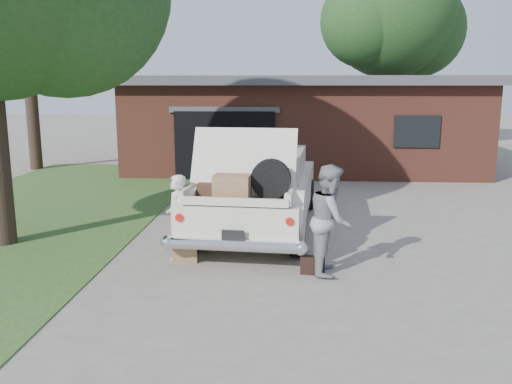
{
  "coord_description": "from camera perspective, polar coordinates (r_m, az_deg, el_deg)",
  "views": [
    {
      "loc": [
        0.65,
        -9.12,
        3.05
      ],
      "look_at": [
        0.0,
        0.6,
        1.1
      ],
      "focal_mm": 38.0,
      "sensor_mm": 36.0,
      "label": 1
    }
  ],
  "objects": [
    {
      "name": "suitcase_right",
      "position": [
        8.93,
        5.98,
        -7.69
      ],
      "size": [
        0.4,
        0.17,
        0.3
      ],
      "primitive_type": "cube",
      "rotation": [
        0.0,
        0.0,
        -0.12
      ],
      "color": "black",
      "rests_on": "ground"
    },
    {
      "name": "ground",
      "position": [
        9.64,
        -0.24,
        -7.13
      ],
      "size": [
        90.0,
        90.0,
        0.0
      ],
      "primitive_type": "plane",
      "color": "gray",
      "rests_on": "ground"
    },
    {
      "name": "tree_right",
      "position": [
        26.96,
        14.2,
        17.29
      ],
      "size": [
        6.86,
        5.96,
        9.25
      ],
      "color": "#38281E",
      "rests_on": "ground"
    },
    {
      "name": "house",
      "position": [
        20.64,
        4.79,
        7.46
      ],
      "size": [
        12.8,
        7.8,
        3.3
      ],
      "color": "brown",
      "rests_on": "ground"
    },
    {
      "name": "suitcase_left",
      "position": [
        9.5,
        -7.52,
        -6.45
      ],
      "size": [
        0.44,
        0.19,
        0.33
      ],
      "primitive_type": "cube",
      "rotation": [
        0.0,
        0.0,
        0.13
      ],
      "color": "#97774D",
      "rests_on": "ground"
    },
    {
      "name": "woman_left",
      "position": [
        9.63,
        -8.35,
        -2.62
      ],
      "size": [
        0.39,
        0.57,
        1.5
      ],
      "primitive_type": "imported",
      "rotation": [
        0.0,
        0.0,
        -1.52
      ],
      "color": "beige",
      "rests_on": "ground"
    },
    {
      "name": "sedan",
      "position": [
        11.53,
        0.18,
        0.3
      ],
      "size": [
        2.66,
        5.91,
        2.27
      ],
      "rotation": [
        0.0,
        0.0,
        -0.08
      ],
      "color": "beige",
      "rests_on": "ground"
    },
    {
      "name": "woman_right",
      "position": [
        8.85,
        7.87,
        -2.87
      ],
      "size": [
        0.74,
        0.92,
        1.79
      ],
      "primitive_type": "imported",
      "rotation": [
        0.0,
        0.0,
        1.49
      ],
      "color": "gray",
      "rests_on": "ground"
    },
    {
      "name": "grass_strip",
      "position": [
        13.92,
        -22.51,
        -2.16
      ],
      "size": [
        6.0,
        16.0,
        0.02
      ],
      "primitive_type": "cube",
      "color": "#2D4C1E",
      "rests_on": "ground"
    }
  ]
}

